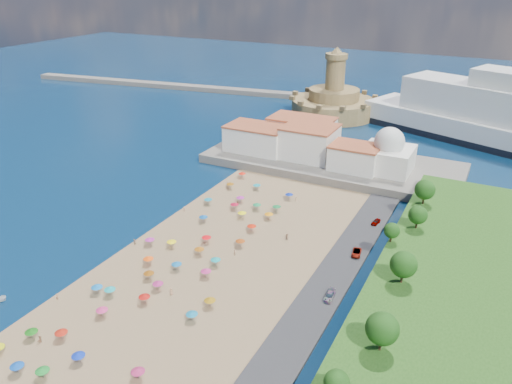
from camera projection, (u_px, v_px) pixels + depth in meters
The scene contains 11 objects.
ground at pixel (196, 255), 124.77m from camera, with size 700.00×700.00×0.00m, color #071938.
terrace at pixel (332, 163), 179.23m from camera, with size 90.00×36.00×3.00m, color #59544C.
jetty at pixel (310, 130), 216.89m from camera, with size 18.00×70.00×2.40m, color #59544C.
breakwater at pixel (183, 87), 294.04m from camera, with size 200.00×7.00×2.60m, color #59544C.
waterfront_buildings at pixel (299, 140), 182.55m from camera, with size 57.00×29.00×11.00m.
domed_building at pixel (388, 153), 166.23m from camera, with size 16.00×16.00×15.00m.
fortress at pixel (334, 102), 238.98m from camera, with size 40.00×40.00×32.40m.
beach_parasols at pixel (163, 271), 114.23m from camera, with size 30.15×114.85×2.20m.
beachgoers at pixel (203, 236), 131.13m from camera, with size 35.06×82.17×1.80m.
parked_cars at pixel (333, 290), 108.71m from camera, with size 2.84×83.57×1.45m.
hillside_trees at pixel (385, 286), 95.34m from camera, with size 12.19×105.64×7.36m.
Camera 1 is at (62.15, -88.68, 65.65)m, focal length 35.00 mm.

